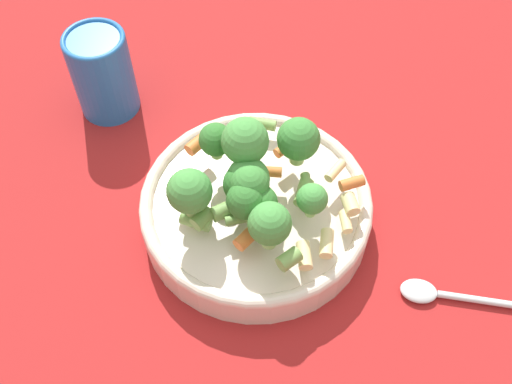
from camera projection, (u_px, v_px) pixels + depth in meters
ground_plane at (256, 220)px, 0.64m from camera, size 3.00×3.00×0.00m
bowl at (256, 208)px, 0.62m from camera, size 0.24×0.24×0.04m
pasta_salad at (250, 180)px, 0.56m from camera, size 0.18×0.19×0.09m
cup at (102, 72)px, 0.69m from camera, size 0.07×0.07×0.11m
spoon at (460, 297)px, 0.58m from camera, size 0.04×0.18×0.01m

